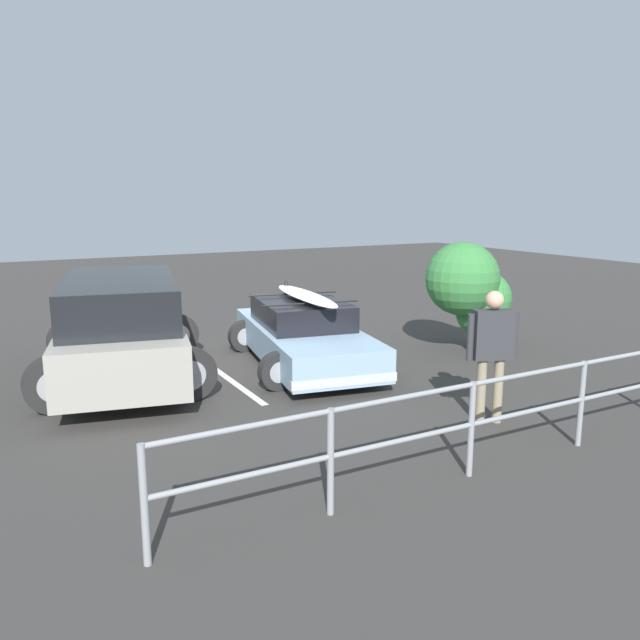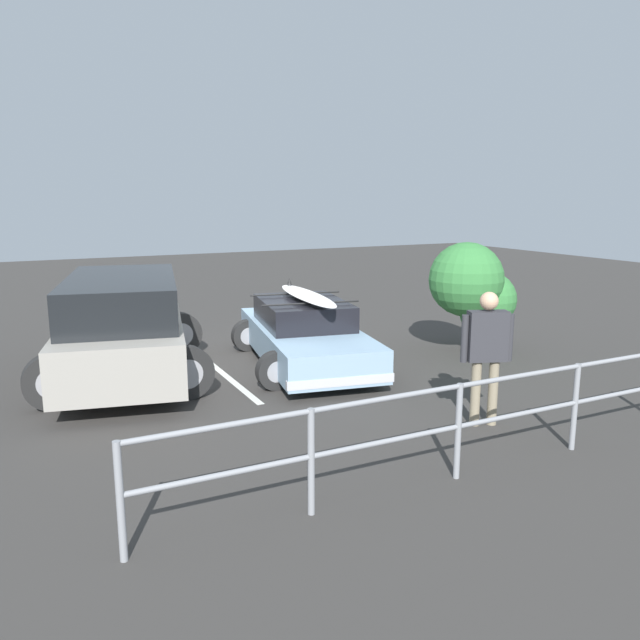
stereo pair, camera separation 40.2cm
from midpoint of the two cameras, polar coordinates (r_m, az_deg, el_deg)
name	(u,v)px [view 1 (the left image)]	position (r m, az deg, el deg)	size (l,w,h in m)	color
ground_plane	(267,361)	(11.93, -5.80, -3.77)	(44.00, 44.00, 0.02)	#383533
parking_stripe	(225,376)	(11.04, -9.74, -5.06)	(3.51, 0.12, 0.00)	silver
sedan_car	(304,334)	(11.52, -2.49, -1.27)	(2.80, 4.57, 1.46)	#8CADC6
suv_car	(122,327)	(11.02, -18.62, -0.62)	(3.30, 5.02, 1.76)	#9E998E
person_bystander	(492,345)	(8.69, 14.18, -2.20)	(0.68, 0.38, 1.84)	gray
railing_fence	(582,390)	(8.33, 21.58, -5.95)	(10.83, 0.09, 1.09)	gray
bush_near_left	(468,288)	(12.66, 12.48, 2.91)	(1.80, 1.77, 2.21)	brown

